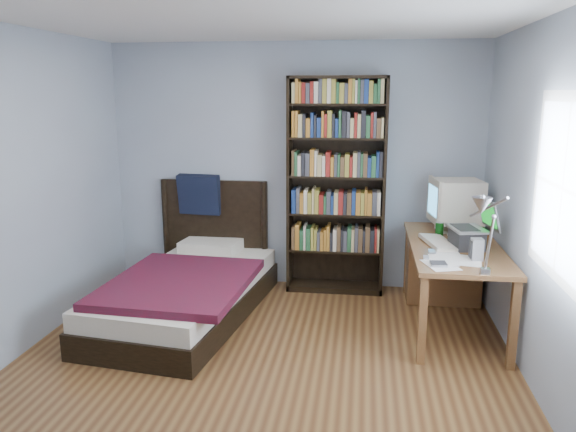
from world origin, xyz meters
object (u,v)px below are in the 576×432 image
at_px(crt_monitor, 455,202).
at_px(laptop, 469,235).
at_px(desk, 445,264).
at_px(keyboard, 439,243).
at_px(desk_lamp, 483,214).
at_px(bookshelf, 336,186).
at_px(speaker, 477,249).
at_px(bed, 189,287).
at_px(soda_can, 439,230).

height_order(crt_monitor, laptop, crt_monitor).
bearing_deg(crt_monitor, desk, -156.52).
bearing_deg(desk, keyboard, -106.33).
distance_m(desk_lamp, bookshelf, 2.19).
height_order(desk_lamp, speaker, desk_lamp).
bearing_deg(laptop, desk_lamp, -96.77).
bearing_deg(desk_lamp, bed, 154.22).
xyz_separation_m(crt_monitor, laptop, (0.04, -0.58, -0.16)).
height_order(keyboard, bookshelf, bookshelf).
height_order(crt_monitor, soda_can, crt_monitor).
bearing_deg(keyboard, laptop, -30.21).
xyz_separation_m(laptop, bookshelf, (-1.15, 0.86, 0.24)).
height_order(laptop, bookshelf, bookshelf).
distance_m(desk, bookshelf, 1.29).
height_order(speaker, bookshelf, bookshelf).
bearing_deg(crt_monitor, laptop, -86.18).
height_order(speaker, bed, bed).
xyz_separation_m(crt_monitor, speaker, (0.04, -0.92, -0.19)).
xyz_separation_m(crt_monitor, desk_lamp, (-0.09, -1.65, 0.24)).
bearing_deg(soda_can, crt_monitor, 54.63).
bearing_deg(soda_can, laptop, -61.13).
height_order(laptop, speaker, laptop).
xyz_separation_m(desk_lamp, bookshelf, (-1.03, 1.93, -0.17)).
height_order(crt_monitor, keyboard, crt_monitor).
distance_m(desk, desk_lamp, 1.83).
bearing_deg(speaker, desk_lamp, -104.82).
bearing_deg(bed, soda_can, 7.86).
bearing_deg(desk, bed, -167.81).
relative_size(crt_monitor, keyboard, 1.00).
bearing_deg(bed, desk, 12.19).
bearing_deg(crt_monitor, bookshelf, 165.98).
distance_m(crt_monitor, keyboard, 0.60).
bearing_deg(bookshelf, laptop, -36.53).
xyz_separation_m(desk, laptop, (0.09, -0.55, 0.43)).
distance_m(laptop, bookshelf, 1.46).
xyz_separation_m(laptop, soda_can, (-0.20, 0.36, -0.05)).
relative_size(laptop, keyboard, 0.84).
xyz_separation_m(desk_lamp, soda_can, (-0.07, 1.43, -0.46)).
height_order(crt_monitor, bookshelf, bookshelf).
xyz_separation_m(keyboard, bookshelf, (-0.92, 0.78, 0.34)).
relative_size(desk_lamp, bookshelf, 0.30).
xyz_separation_m(desk, desk_lamp, (-0.03, -1.63, 0.84)).
distance_m(desk_lamp, keyboard, 1.26).
bearing_deg(soda_can, desk, 62.83).
relative_size(speaker, soda_can, 1.30).
xyz_separation_m(laptop, bed, (-2.45, 0.04, -0.59)).
bearing_deg(bookshelf, soda_can, -27.56).
relative_size(speaker, bed, 0.07).
relative_size(desk, bed, 0.72).
bearing_deg(keyboard, speaker, -73.24).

